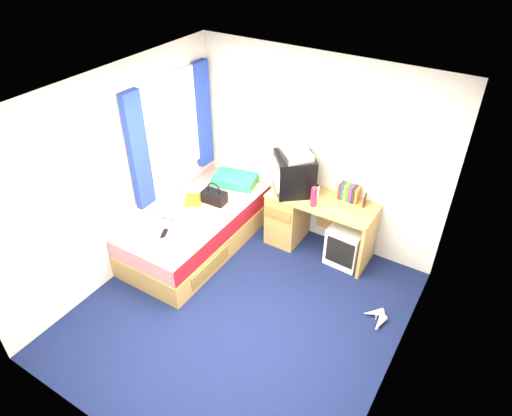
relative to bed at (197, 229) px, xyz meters
The scene contains 20 objects.
ground 1.31m from the bed, 31.38° to the right, with size 3.40×3.40×0.00m, color #0C1438.
room_shell 1.75m from the bed, 31.38° to the right, with size 3.40×3.40×3.40m.
bed is the anchor object (origin of this frame).
pillow 0.85m from the bed, 85.66° to the left, with size 0.56×0.36×0.12m, color #186D9C.
desk 1.32m from the bed, 35.58° to the left, with size 1.30×0.55×0.75m.
storage_cube 1.87m from the bed, 22.95° to the left, with size 0.41×0.41×0.51m, color white.
crt_tv 1.41m from the bed, 39.10° to the left, with size 0.65×0.65×0.48m.
vcr 1.58m from the bed, 39.10° to the left, with size 0.44×0.31×0.08m, color silver.
book_row 1.94m from the bed, 30.15° to the left, with size 0.24×0.13×0.20m.
picture_frame 2.10m from the bed, 26.92° to the left, with size 0.02×0.12×0.14m, color black.
pink_water_bottle 1.55m from the bed, 24.58° to the left, with size 0.07×0.07×0.23m, color #E01F45.
aerosol_can 1.58m from the bed, 31.08° to the left, with size 0.05×0.05×0.17m, color white.
handbag 0.46m from the bed, 72.96° to the left, with size 0.31×0.18×0.28m.
towel 0.42m from the bed, 34.60° to the right, with size 0.30×0.25×0.10m, color white.
magazine 0.37m from the bed, 132.63° to the left, with size 0.21×0.28×0.01m, color yellow.
water_bottle 0.45m from the bed, 118.48° to the right, with size 0.07×0.07×0.20m, color silver.
colour_swatch_fan 0.72m from the bed, 78.83° to the right, with size 0.22×0.06×0.01m, color yellow.
remote_control 0.62m from the bed, 91.84° to the right, with size 0.05×0.16×0.02m, color black.
window_assembly 1.26m from the bed, 152.83° to the left, with size 0.11×1.42×1.40m.
white_heels 2.40m from the bed, ahead, with size 0.28×0.32×0.09m.
Camera 1 is at (1.95, -2.81, 3.80)m, focal length 32.00 mm.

